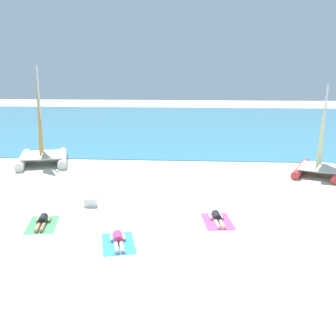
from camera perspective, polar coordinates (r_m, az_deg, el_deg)
ground_plane at (r=24.11m, az=0.77°, el=-0.39°), size 120.00×120.00×0.00m
ocean_water at (r=46.47m, az=2.54°, el=6.41°), size 120.00×40.00×0.05m
sailboat_red at (r=24.56m, az=20.77°, el=0.81°), size 3.88×4.63×5.16m
sailboat_white at (r=27.11m, az=-17.44°, el=2.53°), size 4.31×5.42×6.17m
towel_left at (r=16.54m, az=-17.41°, el=-7.67°), size 1.47×2.09×0.01m
sunbather_left at (r=16.55m, az=-17.40°, el=-7.19°), size 0.72×1.56×0.30m
towel_middle at (r=14.28m, az=-7.06°, el=-10.58°), size 1.55×2.12×0.01m
sunbather_middle at (r=14.29m, az=-7.09°, el=-10.01°), size 0.78×1.55×0.30m
towel_right at (r=16.23m, az=7.03°, el=-7.53°), size 1.37×2.04×0.01m
sunbather_right at (r=16.25m, az=7.00°, el=-7.03°), size 0.63×1.57×0.30m
cooler_box at (r=18.14m, az=-10.98°, el=-4.81°), size 0.50×0.36×0.36m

